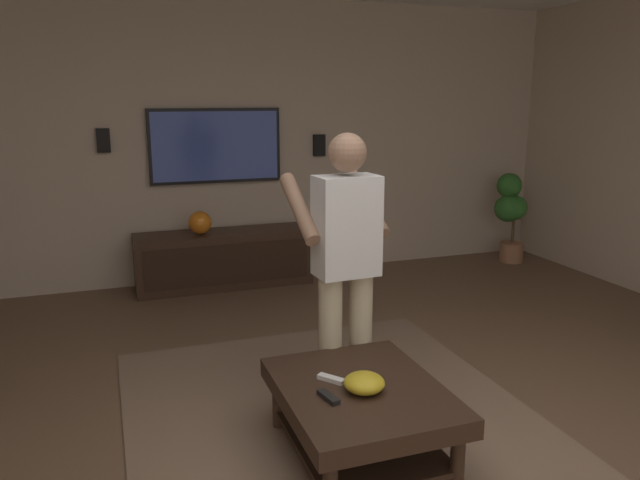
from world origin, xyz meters
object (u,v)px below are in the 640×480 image
at_px(bowl, 364,383).
at_px(wall_speaker_right, 103,141).
at_px(vase_round, 200,223).
at_px(tv, 216,146).
at_px(potted_plant_tall, 511,210).
at_px(remote_white, 331,379).
at_px(person_standing, 345,255).
at_px(coffee_table, 360,405).
at_px(remote_black, 328,397).
at_px(wall_speaker_left, 319,145).
at_px(media_console, 224,259).

xyz_separation_m(bowl, wall_speaker_right, (3.50, 1.12, 0.99)).
bearing_deg(vase_round, tv, -39.78).
distance_m(tv, potted_plant_tall, 3.31).
xyz_separation_m(tv, remote_white, (-3.33, 0.03, -0.95)).
relative_size(person_standing, bowl, 7.93).
height_order(coffee_table, potted_plant_tall, potted_plant_tall).
relative_size(coffee_table, tv, 0.78).
distance_m(remote_white, vase_round, 3.07).
bearing_deg(remote_white, vase_round, -34.29).
bearing_deg(wall_speaker_right, remote_black, -165.26).
xyz_separation_m(coffee_table, remote_black, (-0.08, 0.20, 0.12)).
bearing_deg(remote_white, wall_speaker_left, -56.31).
bearing_deg(person_standing, media_console, 1.53).
height_order(media_console, bowl, media_console).
relative_size(remote_white, wall_speaker_right, 0.68).
height_order(coffee_table, person_standing, person_standing).
bearing_deg(media_console, bowl, 1.56).
bearing_deg(vase_round, remote_white, -176.31).
bearing_deg(wall_speaker_left, bowl, 164.20).
distance_m(potted_plant_tall, bowl, 4.37).
bearing_deg(coffee_table, tv, 1.59).
bearing_deg(bowl, remote_white, 35.59).
xyz_separation_m(coffee_table, potted_plant_tall, (3.02, -3.09, 0.30)).
bearing_deg(remote_white, person_standing, -66.74).
bearing_deg(remote_black, wall_speaker_left, -30.33).
height_order(person_standing, wall_speaker_right, person_standing).
bearing_deg(potted_plant_tall, wall_speaker_left, 78.58).
relative_size(person_standing, wall_speaker_right, 7.45).
xyz_separation_m(tv, wall_speaker_left, (0.01, -1.08, -0.02)).
xyz_separation_m(coffee_table, wall_speaker_left, (3.44, -0.98, 1.04)).
bearing_deg(coffee_table, media_console, 1.71).
bearing_deg(person_standing, vase_round, 6.48).
bearing_deg(media_console, remote_white, -0.51).
xyz_separation_m(coffee_table, remote_white, (0.10, 0.12, 0.12)).
relative_size(media_console, tv, 1.32).
relative_size(media_console, remote_white, 11.33).
relative_size(tv, wall_speaker_left, 5.85).
distance_m(tv, wall_speaker_right, 1.04).
distance_m(vase_round, wall_speaker_left, 1.50).
height_order(coffee_table, vase_round, vase_round).
height_order(tv, bowl, tv).
relative_size(media_console, person_standing, 1.04).
bearing_deg(potted_plant_tall, coffee_table, 134.27).
distance_m(person_standing, remote_white, 0.75).
bearing_deg(media_console, person_standing, 5.13).
distance_m(potted_plant_tall, wall_speaker_right, 4.33).
bearing_deg(media_console, coffee_table, 1.71).
relative_size(tv, remote_black, 8.59).
relative_size(person_standing, wall_speaker_left, 7.45).
distance_m(remote_white, wall_speaker_left, 3.64).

